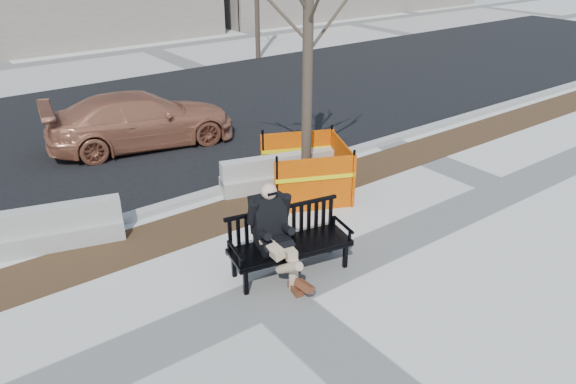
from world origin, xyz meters
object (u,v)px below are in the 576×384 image
bench (290,271)px  jersey_barrier_left (46,247)px  sedan (145,145)px  seated_man (273,274)px  jersey_barrier_right (280,187)px  tree_fence (306,194)px

bench → jersey_barrier_left: bench is taller
bench → sedan: sedan is taller
bench → jersey_barrier_left: bearing=145.2°
seated_man → jersey_barrier_left: (-2.74, 3.04, 0.00)m
bench → jersey_barrier_right: size_ratio=0.79×
tree_fence → sedan: tree_fence is taller
tree_fence → jersey_barrier_right: (-0.23, 0.61, 0.00)m
seated_man → jersey_barrier_left: bearing=143.5°
bench → jersey_barrier_right: (1.76, 2.72, 0.00)m
seated_man → jersey_barrier_right: (2.03, 2.61, 0.00)m
bench → tree_fence: bearing=58.3°
bench → jersey_barrier_left: (-3.01, 3.15, 0.00)m
sedan → jersey_barrier_left: (-3.44, -3.71, 0.00)m
tree_fence → jersey_barrier_right: tree_fence is taller
bench → tree_fence: 2.90m
bench → seated_man: 0.29m
jersey_barrier_left → jersey_barrier_right: (4.77, -0.43, 0.00)m
seated_man → tree_fence: tree_fence is taller
seated_man → tree_fence: size_ratio=0.26×
tree_fence → jersey_barrier_left: bearing=168.2°
seated_man → sedan: bearing=95.6°
jersey_barrier_left → jersey_barrier_right: bearing=10.4°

